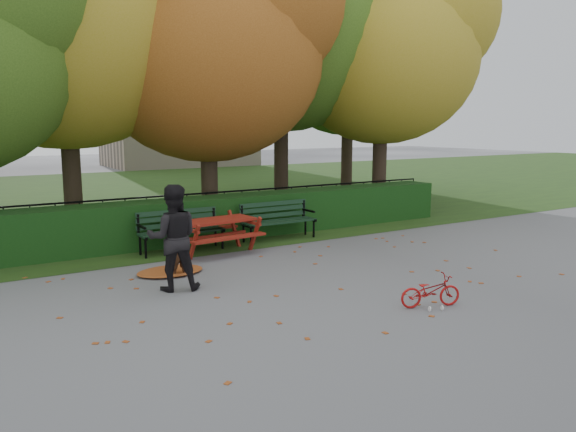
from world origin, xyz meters
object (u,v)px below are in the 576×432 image
bench_left (180,227)px  tree_b (80,6)px  tree_e (396,44)px  child (178,252)px  tree_g (359,52)px  tree_d (296,12)px  bicycle (430,291)px  bench_right (277,217)px  tree_c (222,39)px  picnic_table (215,227)px  adult (173,238)px

bench_left → tree_b: bearing=110.6°
tree_e → child: 10.55m
tree_b → tree_e: 9.03m
tree_b → tree_g: tree_b is taller
tree_b → bench_left: (1.14, -3.04, -4.88)m
tree_b → tree_d: 6.37m
tree_b → tree_e: (8.97, -0.98, -0.32)m
tree_b → bench_left: 5.87m
tree_b → tree_e: bearing=-6.2°
child → bicycle: (2.57, -3.56, -0.21)m
bench_right → bicycle: bench_right is taller
bench_left → child: 2.07m
tree_d → child: 9.78m
tree_d → bench_right: bearing=-128.2°
tree_c → bench_right: size_ratio=4.44×
tree_c → child: bearing=-124.9°
tree_d → picnic_table: tree_d is taller
picnic_table → bicycle: picnic_table is taller
bench_left → bench_right: 2.40m
tree_e → bench_right: (-5.42, -2.07, -4.56)m
tree_c → child: tree_c is taller
bench_right → child: size_ratio=1.97×
tree_c → picnic_table: 5.33m
adult → picnic_table: bearing=-110.2°
tree_d → adult: size_ratio=5.52×
bicycle → bench_left: bearing=37.3°
tree_b → child: size_ratio=9.60×
tree_e → bench_left: 9.29m
tree_g → tree_d: bearing=-150.4°
picnic_table → adult: 2.72m
tree_g → bench_left: tree_g is taller
tree_d → child: bearing=-137.6°
child → picnic_table: bearing=-137.6°
tree_b → tree_c: 3.42m
bench_right → bicycle: size_ratio=1.93×
picnic_table → child: bearing=-139.7°
bench_left → adult: (-1.12, -2.63, 0.35)m
tree_c → tree_e: 5.70m
bench_left → bench_right: size_ratio=1.00×
tree_d → child: size_ratio=10.46×
bench_right → adult: 4.40m
tree_c → adult: tree_c is taller
bicycle → child: bearing=55.1°
bicycle → tree_c: bearing=16.7°
bench_right → adult: bearing=-143.3°
tree_c → tree_g: size_ratio=0.94×
bicycle → tree_g: bearing=-15.0°
tree_c → tree_d: bearing=22.6°
adult → child: bearing=-96.9°
child → tree_b: bearing=-89.2°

